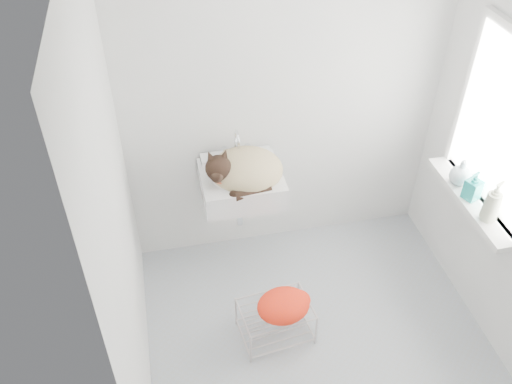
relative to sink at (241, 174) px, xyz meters
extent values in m
cube|color=#9FA4A8|center=(0.35, -0.74, -0.85)|extent=(2.20, 2.00, 0.02)
cube|color=white|center=(0.35, 0.26, 0.40)|extent=(2.20, 0.02, 2.50)
cube|color=white|center=(-0.75, -0.74, 0.40)|extent=(0.02, 2.00, 2.50)
cube|color=white|center=(1.44, -0.54, 0.50)|extent=(0.01, 0.80, 1.00)
cube|color=white|center=(1.42, -0.54, 0.50)|extent=(0.04, 0.90, 1.10)
cube|color=white|center=(1.36, -0.54, -0.02)|extent=(0.16, 0.88, 0.04)
cube|color=white|center=(0.00, 0.00, 0.00)|extent=(0.53, 0.47, 0.21)
ellipsoid|color=#C8B688|center=(0.03, -0.01, 0.03)|extent=(0.51, 0.46, 0.24)
sphere|color=black|center=(-0.15, -0.09, 0.14)|extent=(0.19, 0.19, 0.17)
torus|color=#C94B23|center=(-0.13, -0.09, 0.09)|extent=(0.17, 0.17, 0.07)
cube|color=beige|center=(0.09, -0.67, -0.70)|extent=(0.48, 0.36, 0.27)
ellipsoid|color=#FF2E00|center=(0.12, -0.72, -0.55)|extent=(0.37, 0.29, 0.14)
imported|color=beige|center=(1.35, -0.74, 0.00)|extent=(0.12, 0.12, 0.23)
imported|color=teal|center=(1.35, -0.54, 0.00)|extent=(0.12, 0.12, 0.20)
imported|color=white|center=(1.35, -0.38, 0.00)|extent=(0.19, 0.19, 0.18)
camera|label=1|loc=(-0.50, -2.82, 2.22)|focal=38.52mm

